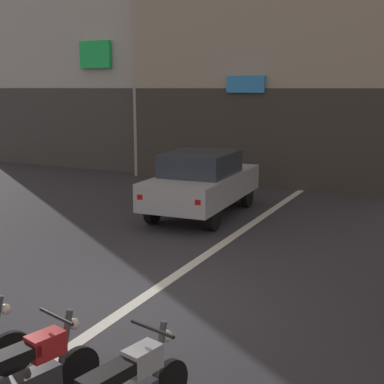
# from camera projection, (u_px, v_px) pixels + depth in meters

# --- Properties ---
(ground_plane) EXTENTS (120.00, 120.00, 0.00)m
(ground_plane) POSITION_uv_depth(u_px,v_px,m) (129.00, 307.00, 7.76)
(ground_plane) COLOR #333338
(lane_centre_line) EXTENTS (0.20, 18.00, 0.01)m
(lane_centre_line) POSITION_uv_depth(u_px,v_px,m) (260.00, 218.00, 13.04)
(lane_centre_line) COLOR silver
(lane_centre_line) RESTS_ON ground
(building_corner_left) EXTENTS (8.46, 7.28, 10.83)m
(building_corner_left) POSITION_uv_depth(u_px,v_px,m) (109.00, 39.00, 23.64)
(building_corner_left) COLOR silver
(building_corner_left) RESTS_ON ground
(car_silver_crossing_near) EXTENTS (1.97, 4.19, 1.64)m
(car_silver_crossing_near) POSITION_uv_depth(u_px,v_px,m) (202.00, 181.00, 13.22)
(car_silver_crossing_near) COLOR black
(car_silver_crossing_near) RESTS_ON ground
(car_white_down_street) EXTENTS (2.28, 4.29, 1.64)m
(car_white_down_street) POSITION_uv_depth(u_px,v_px,m) (383.00, 153.00, 18.85)
(car_white_down_street) COLOR black
(car_white_down_street) RESTS_ON ground
(motorcycle_red_row_centre) EXTENTS (0.62, 1.63, 0.98)m
(motorcycle_red_row_centre) POSITION_uv_depth(u_px,v_px,m) (30.00, 375.00, 5.09)
(motorcycle_red_row_centre) COLOR black
(motorcycle_red_row_centre) RESTS_ON ground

